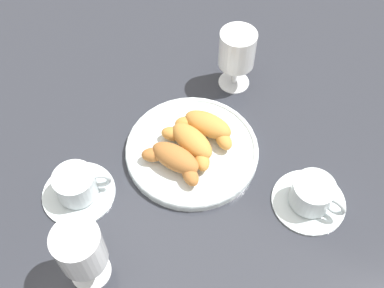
{
  "coord_description": "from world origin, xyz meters",
  "views": [
    {
      "loc": [
        -0.27,
        0.41,
        0.76
      ],
      "look_at": [
        0.02,
        -0.01,
        0.03
      ],
      "focal_mm": 43.17,
      "sensor_mm": 36.0,
      "label": 1
    }
  ],
  "objects_px": {
    "croissant_large": "(207,126)",
    "juice_glass_right": "(237,51)",
    "coffee_cup_far": "(77,187)",
    "croissant_extra": "(174,160)",
    "coffee_cup_near": "(312,196)",
    "pastry_plate": "(192,150)",
    "juice_glass_left": "(81,250)",
    "croissant_small": "(191,142)"
  },
  "relations": [
    {
      "from": "croissant_large",
      "to": "juice_glass_right",
      "type": "distance_m",
      "value": 0.17
    },
    {
      "from": "coffee_cup_far",
      "to": "croissant_extra",
      "type": "bearing_deg",
      "value": -129.56
    },
    {
      "from": "croissant_extra",
      "to": "coffee_cup_near",
      "type": "relative_size",
      "value": 1.01
    },
    {
      "from": "pastry_plate",
      "to": "juice_glass_left",
      "type": "distance_m",
      "value": 0.31
    },
    {
      "from": "croissant_large",
      "to": "juice_glass_left",
      "type": "relative_size",
      "value": 0.98
    },
    {
      "from": "croissant_extra",
      "to": "juice_glass_right",
      "type": "relative_size",
      "value": 0.98
    },
    {
      "from": "croissant_large",
      "to": "juice_glass_right",
      "type": "bearing_deg",
      "value": -78.17
    },
    {
      "from": "coffee_cup_near",
      "to": "juice_glass_right",
      "type": "distance_m",
      "value": 0.33
    },
    {
      "from": "juice_glass_right",
      "to": "coffee_cup_near",
      "type": "bearing_deg",
      "value": 146.72
    },
    {
      "from": "coffee_cup_near",
      "to": "juice_glass_left",
      "type": "relative_size",
      "value": 0.97
    },
    {
      "from": "pastry_plate",
      "to": "coffee_cup_far",
      "type": "height_order",
      "value": "coffee_cup_far"
    },
    {
      "from": "pastry_plate",
      "to": "juice_glass_left",
      "type": "relative_size",
      "value": 1.87
    },
    {
      "from": "coffee_cup_far",
      "to": "juice_glass_left",
      "type": "xyz_separation_m",
      "value": [
        -0.12,
        0.1,
        0.07
      ]
    },
    {
      "from": "croissant_small",
      "to": "juice_glass_right",
      "type": "distance_m",
      "value": 0.22
    },
    {
      "from": "coffee_cup_near",
      "to": "coffee_cup_far",
      "type": "relative_size",
      "value": 1.0
    },
    {
      "from": "coffee_cup_near",
      "to": "juice_glass_right",
      "type": "xyz_separation_m",
      "value": [
        0.27,
        -0.18,
        0.07
      ]
    },
    {
      "from": "pastry_plate",
      "to": "juice_glass_right",
      "type": "xyz_separation_m",
      "value": [
        0.03,
        -0.21,
        0.08
      ]
    },
    {
      "from": "pastry_plate",
      "to": "coffee_cup_far",
      "type": "distance_m",
      "value": 0.23
    },
    {
      "from": "coffee_cup_near",
      "to": "juice_glass_left",
      "type": "distance_m",
      "value": 0.41
    },
    {
      "from": "croissant_small",
      "to": "coffee_cup_far",
      "type": "xyz_separation_m",
      "value": [
        0.12,
        0.19,
        -0.01
      ]
    },
    {
      "from": "coffee_cup_far",
      "to": "juice_glass_right",
      "type": "height_order",
      "value": "juice_glass_right"
    },
    {
      "from": "croissant_small",
      "to": "croissant_extra",
      "type": "relative_size",
      "value": 0.97
    },
    {
      "from": "croissant_large",
      "to": "juice_glass_right",
      "type": "height_order",
      "value": "juice_glass_right"
    },
    {
      "from": "croissant_large",
      "to": "juice_glass_left",
      "type": "height_order",
      "value": "juice_glass_left"
    },
    {
      "from": "pastry_plate",
      "to": "croissant_extra",
      "type": "distance_m",
      "value": 0.06
    },
    {
      "from": "croissant_small",
      "to": "juice_glass_left",
      "type": "bearing_deg",
      "value": 89.42
    },
    {
      "from": "pastry_plate",
      "to": "coffee_cup_far",
      "type": "relative_size",
      "value": 1.93
    },
    {
      "from": "croissant_large",
      "to": "coffee_cup_far",
      "type": "bearing_deg",
      "value": 62.65
    },
    {
      "from": "pastry_plate",
      "to": "coffee_cup_far",
      "type": "xyz_separation_m",
      "value": [
        0.12,
        0.19,
        0.02
      ]
    },
    {
      "from": "croissant_small",
      "to": "pastry_plate",
      "type": "bearing_deg",
      "value": -103.03
    },
    {
      "from": "juice_glass_right",
      "to": "coffee_cup_far",
      "type": "bearing_deg",
      "value": 77.23
    },
    {
      "from": "juice_glass_left",
      "to": "pastry_plate",
      "type": "bearing_deg",
      "value": -90.71
    },
    {
      "from": "pastry_plate",
      "to": "croissant_extra",
      "type": "relative_size",
      "value": 1.91
    },
    {
      "from": "croissant_large",
      "to": "juice_glass_left",
      "type": "bearing_deg",
      "value": 88.71
    },
    {
      "from": "coffee_cup_near",
      "to": "coffee_cup_far",
      "type": "xyz_separation_m",
      "value": [
        0.36,
        0.22,
        0.0
      ]
    },
    {
      "from": "croissant_small",
      "to": "croissant_extra",
      "type": "height_order",
      "value": "same"
    },
    {
      "from": "croissant_small",
      "to": "juice_glass_right",
      "type": "relative_size",
      "value": 0.95
    },
    {
      "from": "croissant_small",
      "to": "croissant_extra",
      "type": "bearing_deg",
      "value": 86.57
    },
    {
      "from": "croissant_small",
      "to": "croissant_large",
      "type": "bearing_deg",
      "value": -95.44
    },
    {
      "from": "coffee_cup_far",
      "to": "juice_glass_right",
      "type": "relative_size",
      "value": 0.97
    },
    {
      "from": "croissant_large",
      "to": "croissant_small",
      "type": "height_order",
      "value": "same"
    },
    {
      "from": "coffee_cup_far",
      "to": "juice_glass_right",
      "type": "bearing_deg",
      "value": -102.77
    }
  ]
}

